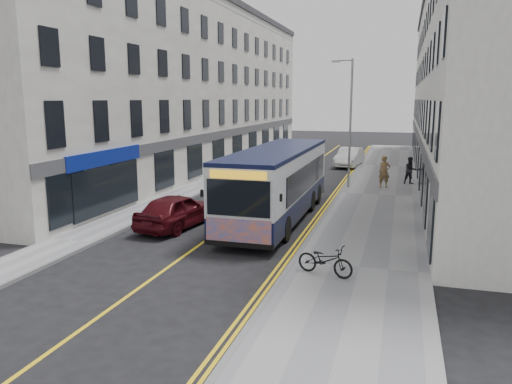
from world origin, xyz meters
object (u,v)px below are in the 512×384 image
Objects in this scene: streetlamp at (349,119)px; pedestrian_near at (384,172)px; bicycle at (325,260)px; pedestrian_far at (411,171)px; car_white at (349,157)px; city_bus at (277,181)px; car_maroon at (176,211)px.

streetlamp is 4.02× the size of pedestrian_near.
streetlamp is 3.99m from pedestrian_near.
pedestrian_far is (2.74, 18.60, 0.40)m from bicycle.
streetlamp is 16.79m from bicycle.
streetlamp is at bearing -78.37° from car_white.
car_white is at bearing 95.21° from streetlamp.
car_white is (-2.06, 26.95, 0.17)m from bicycle.
streetlamp is at bearing 76.15° from city_bus.
city_bus reaches higher than car_white.
pedestrian_near is at bearing 12.10° from streetlamp.
car_white is at bearing 86.27° from city_bus.
car_white is (-0.97, 10.63, -3.60)m from streetlamp.
car_maroon reaches higher than bicycle.
streetlamp is 9.78m from city_bus.
streetlamp is at bearing 20.29° from bicycle.
streetlamp is 13.83m from car_maroon.
city_bus is 6.18× the size of bicycle.
car_white is at bearing 99.75° from pedestrian_far.
pedestrian_far is at bearing -53.68° from car_white.
bicycle is 0.41× the size of car_maroon.
streetlamp is at bearing -109.61° from car_maroon.
streetlamp is at bearing 173.12° from pedestrian_near.
pedestrian_near is 10.65m from car_white.
streetlamp is 5.59m from pedestrian_far.
streetlamp is 4.27× the size of bicycle.
city_bus is 8.00m from bicycle.
car_maroon is (-3.91, -2.68, -1.07)m from city_bus.
bicycle is 0.94× the size of pedestrian_near.
pedestrian_far is at bearing 29.51° from pedestrian_near.
pedestrian_near is 0.42× the size of car_white.
car_maroon is (-10.00, -14.12, -0.24)m from pedestrian_far.
streetlamp reaches higher than car_maroon.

